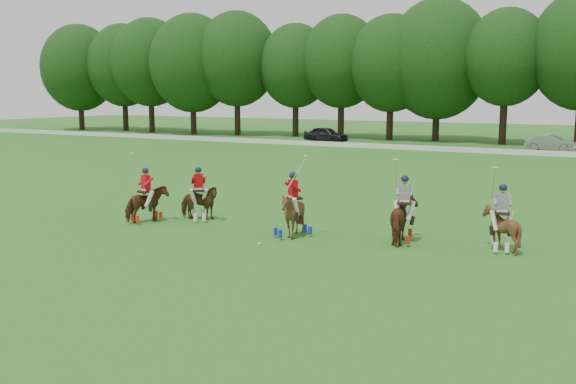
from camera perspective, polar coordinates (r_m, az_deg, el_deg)
The scene contains 11 objects.
ground at distance 20.42m, azimuth -6.29°, elevation -5.44°, with size 180.00×180.00×0.00m, color #2C691E.
tree_line at distance 65.28m, azimuth 19.11°, elevation 11.23°, with size 117.98×14.32×14.75m.
boundary_rail at distance 55.59m, azimuth 16.68°, elevation 3.56°, with size 120.00×0.10×0.44m, color white.
car_left at distance 64.99m, azimuth 3.41°, elevation 5.13°, with size 1.82×4.52×1.54m, color black.
car_mid at distance 59.21m, azimuth 22.38°, elevation 4.03°, with size 1.46×4.18×1.38m, color gray.
polo_red_a at distance 25.51m, azimuth -12.47°, elevation -0.97°, with size 1.24×1.82×2.68m.
polo_red_b at distance 25.54m, azimuth -7.93°, elevation -0.87°, with size 1.82×1.79×2.13m.
polo_red_c at distance 22.33m, azimuth 0.43°, elevation -1.97°, with size 1.89×1.93×2.85m.
polo_stripe_a at distance 21.89m, azimuth 10.26°, elevation -2.34°, with size 1.29×2.03×2.83m.
polo_stripe_b at distance 21.60m, azimuth 18.41°, elevation -2.99°, with size 1.43×1.54×2.70m.
polo_ball at distance 21.38m, azimuth -2.54°, elevation -4.61°, with size 0.09×0.09×0.09m, color white.
Camera 1 is at (11.35, -16.21, 5.04)m, focal length 40.00 mm.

